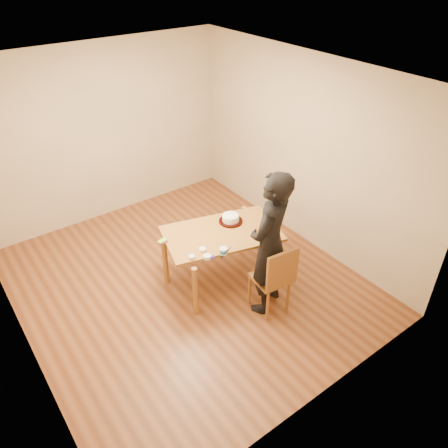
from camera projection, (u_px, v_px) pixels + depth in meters
room_shell at (166, 183)px, 5.32m from camera, size 4.00×4.50×2.70m
dining_table at (222, 233)px, 5.51m from camera, size 1.61×1.20×0.04m
dining_chair at (270, 278)px, 5.22m from camera, size 0.43×0.43×0.04m
cake_plate at (231, 221)px, 5.69m from camera, size 0.31×0.31×0.02m
cake at (231, 218)px, 5.67m from camera, size 0.22×0.22×0.07m
frosting_dome at (231, 215)px, 5.64m from camera, size 0.21×0.21×0.03m
frosting_tub at (223, 251)px, 5.11m from camera, size 0.09×0.09×0.08m
frosting_lid at (211, 256)px, 5.09m from camera, size 0.09×0.09×0.01m
frosting_dollop at (211, 256)px, 5.08m from camera, size 0.04×0.04×0.02m
ramekin_green at (207, 257)px, 5.05m from camera, size 0.09×0.09×0.04m
ramekin_yellow at (203, 250)px, 5.17m from camera, size 0.08×0.08×0.04m
ramekin_multi at (192, 257)px, 5.05m from camera, size 0.08×0.08×0.04m
candy_box_pink at (163, 242)px, 5.31m from camera, size 0.12×0.06×0.02m
candy_box_green at (162, 241)px, 5.30m from camera, size 0.13×0.08×0.02m
spatula at (225, 254)px, 5.13m from camera, size 0.16×0.09×0.01m
person at (270, 245)px, 4.99m from camera, size 0.79×0.68×1.84m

